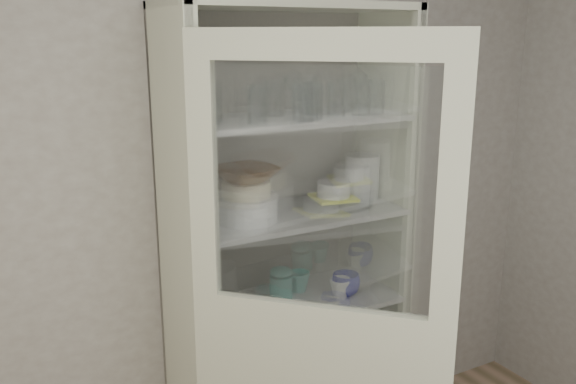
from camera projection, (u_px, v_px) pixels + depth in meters
wall_back at (222, 196)px, 2.63m from camera, size 3.60×0.02×2.60m
pantry_cabinet at (281, 278)px, 2.68m from camera, size 1.00×0.45×2.10m
cupboard_door at (318, 366)px, 2.10m from camera, size 0.66×0.67×2.00m
tumbler_0 at (209, 108)px, 2.14m from camera, size 0.08×0.08×0.13m
tumbler_1 at (257, 105)px, 2.19m from camera, size 0.09×0.09×0.14m
tumbler_2 at (309, 102)px, 2.29m from camera, size 0.08×0.08×0.14m
tumbler_3 at (314, 101)px, 2.34m from camera, size 0.08×0.08×0.14m
tumbler_4 at (303, 101)px, 2.28m from camera, size 0.08×0.08×0.15m
tumbler_5 at (336, 99)px, 2.40m from camera, size 0.08×0.08×0.14m
tumbler_6 at (361, 97)px, 2.45m from camera, size 0.09×0.09×0.15m
tumbler_7 at (212, 101)px, 2.26m from camera, size 0.10×0.10×0.15m
tumbler_8 at (256, 102)px, 2.37m from camera, size 0.06×0.06×0.13m
tumbler_9 at (275, 98)px, 2.42m from camera, size 0.08×0.08×0.14m
tumbler_10 at (307, 95)px, 2.49m from camera, size 0.09×0.09×0.16m
tumbler_11 at (344, 95)px, 2.57m from camera, size 0.09×0.09×0.14m
goblet_0 at (180, 99)px, 2.33m from camera, size 0.07×0.07×0.16m
goblet_1 at (264, 94)px, 2.49m from camera, size 0.07×0.07×0.16m
goblet_2 at (293, 90)px, 2.51m from camera, size 0.08×0.08×0.19m
goblet_3 at (358, 87)px, 2.68m from camera, size 0.08×0.08×0.19m
plate_stack_front at (247, 208)px, 2.42m from camera, size 0.25×0.25×0.10m
plate_stack_back at (191, 205)px, 2.46m from camera, size 0.22×0.22×0.10m
cream_bowl at (246, 189)px, 2.40m from camera, size 0.20×0.20×0.06m
terracotta_bowl at (246, 174)px, 2.38m from camera, size 0.28×0.28×0.06m
glass_platter at (333, 201)px, 2.67m from camera, size 0.38×0.38×0.02m
yellow_trivet at (333, 197)px, 2.66m from camera, size 0.21×0.21×0.01m
white_ramekin at (334, 189)px, 2.65m from camera, size 0.17×0.17×0.06m
grey_bowl_stack at (362, 177)px, 2.72m from camera, size 0.15×0.15×0.20m
mug_blue at (346, 284)px, 2.68m from camera, size 0.15×0.15×0.10m
mug_teal at (299, 282)px, 2.72m from camera, size 0.10×0.10×0.09m
mug_white at (340, 288)px, 2.65m from camera, size 0.11×0.11×0.09m
teal_jar at (281, 285)px, 2.65m from camera, size 0.10×0.10×0.12m
measuring_cups at (222, 320)px, 2.42m from camera, size 0.09×0.09×0.04m
white_canister at (202, 301)px, 2.47m from camera, size 0.12×0.12×0.13m
tin_box at (338, 359)px, 2.87m from camera, size 0.22×0.16×0.06m
tumbler_12 at (376, 97)px, 2.48m from camera, size 0.07×0.07×0.14m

